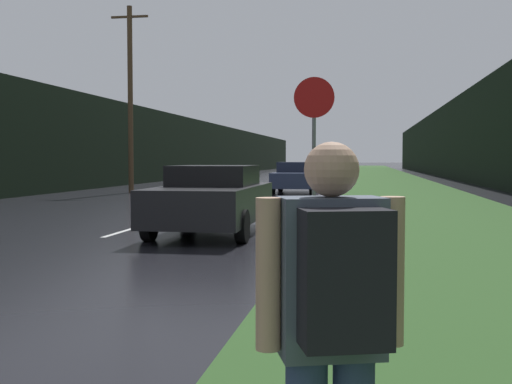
{
  "coord_description": "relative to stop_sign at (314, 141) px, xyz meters",
  "views": [
    {
      "loc": [
        5.24,
        1.39,
        1.6
      ],
      "look_at": [
        2.81,
        15.82,
        0.85
      ],
      "focal_mm": 45.0,
      "sensor_mm": 36.0,
      "label": 1
    }
  ],
  "objects": [
    {
      "name": "car_passing_far",
      "position": [
        -2.29,
        18.5,
        -1.2
      ],
      "size": [
        1.98,
        4.48,
        1.46
      ],
      "rotation": [
        0.0,
        0.0,
        3.14
      ],
      "color": "#2D3856",
      "rests_on": "ground_plane"
    },
    {
      "name": "treeline_near_side",
      "position": [
        8.75,
        36.85,
        1.23
      ],
      "size": [
        2.0,
        140.0,
        6.32
      ],
      "primitive_type": "cube",
      "color": "black",
      "rests_on": "ground_plane"
    },
    {
      "name": "treeline_far_side",
      "position": [
        -14.42,
        36.85,
        0.59
      ],
      "size": [
        2.0,
        140.0,
        5.04
      ],
      "primitive_type": "cube",
      "color": "black",
      "rests_on": "ground_plane"
    },
    {
      "name": "grass_verge",
      "position": [
        2.75,
        26.85,
        -1.92
      ],
      "size": [
        6.0,
        240.0,
        0.02
      ],
      "primitive_type": "cube",
      "color": "#2D5123",
      "rests_on": "ground_plane"
    },
    {
      "name": "lane_stripe_e",
      "position": [
        -4.33,
        16.03,
        -1.93
      ],
      "size": [
        0.12,
        3.0,
        0.01
      ],
      "primitive_type": "cube",
      "color": "silver",
      "rests_on": "ground_plane"
    },
    {
      "name": "lane_stripe_d",
      "position": [
        -4.33,
        9.03,
        -1.93
      ],
      "size": [
        0.12,
        3.0,
        0.01
      ],
      "primitive_type": "cube",
      "color": "silver",
      "rests_on": "ground_plane"
    },
    {
      "name": "utility_pole_far",
      "position": [
        -10.02,
        17.31,
        2.59
      ],
      "size": [
        1.8,
        0.24,
        8.78
      ],
      "color": "#4C3823",
      "rests_on": "ground_plane"
    },
    {
      "name": "lane_stripe_c",
      "position": [
        -4.33,
        2.03,
        -1.93
      ],
      "size": [
        0.12,
        3.0,
        0.01
      ],
      "primitive_type": "cube",
      "color": "silver",
      "rests_on": "ground_plane"
    },
    {
      "name": "hitchhiker_with_backpack",
      "position": [
        0.8,
        -9.37,
        -0.98
      ],
      "size": [
        0.56,
        0.49,
        1.66
      ],
      "rotation": [
        0.0,
        0.0,
        0.3
      ],
      "color": "navy",
      "rests_on": "ground_plane"
    },
    {
      "name": "lane_stripe_f",
      "position": [
        -4.33,
        23.03,
        -1.93
      ],
      "size": [
        0.12,
        3.0,
        0.01
      ],
      "primitive_type": "cube",
      "color": "silver",
      "rests_on": "ground_plane"
    },
    {
      "name": "stop_sign",
      "position": [
        0.0,
        0.0,
        0.0
      ],
      "size": [
        0.74,
        0.07,
        3.09
      ],
      "color": "slate",
      "rests_on": "ground_plane"
    },
    {
      "name": "car_passing_near",
      "position": [
        -2.29,
        1.59,
        -1.18
      ],
      "size": [
        2.05,
        4.53,
        1.46
      ],
      "rotation": [
        0.0,
        0.0,
        3.14
      ],
      "color": "black",
      "rests_on": "ground_plane"
    }
  ]
}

